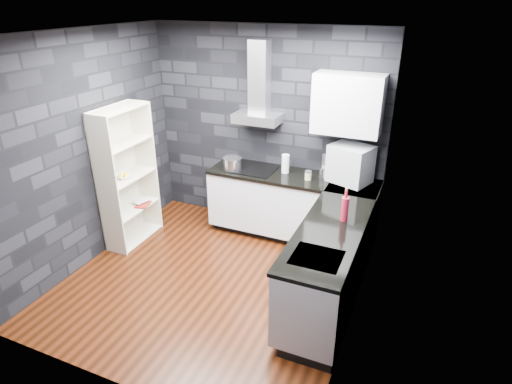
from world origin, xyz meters
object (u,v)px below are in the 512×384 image
Objects in this scene: red_bottle at (345,209)px; utensil_crock at (323,173)px; pot at (232,164)px; bookshelf at (127,177)px; appliance_garage at (350,164)px; fruit_bowl at (124,176)px; storage_jar at (308,176)px; glass_vase at (285,164)px.

utensil_crock is at bearing 116.04° from red_bottle.
bookshelf is at bearing -146.03° from pot.
appliance_garage is 2.17× the size of fruit_bowl.
bookshelf reaches higher than appliance_garage.
storage_jar is at bearing -143.25° from appliance_garage.
pot is 0.13× the size of bookshelf.
glass_vase is 2.45× the size of storage_jar.
glass_vase reaches higher than pot.
bookshelf reaches higher than utensil_crock.
pot is at bearing -169.71° from utensil_crock.
appliance_garage is (1.50, 0.22, 0.14)m from pot.
red_bottle is at bearing -63.96° from utensil_crock.
red_bottle reaches higher than fruit_bowl.
red_bottle is at bearing -21.42° from bookshelf.
storage_jar is at bearing 0.80° from bookshelf.
appliance_garage is 2.81m from bookshelf.
fruit_bowl is at bearing -110.32° from bookshelf.
red_bottle is 1.17× the size of fruit_bowl.
appliance_garage is at bearing 99.20° from red_bottle.
pot reaches higher than utensil_crock.
pot is 2.39× the size of storage_jar.
pot is 1.38m from fruit_bowl.
fruit_bowl is at bearing -144.28° from pot.
appliance_garage reaches higher than pot.
appliance_garage reaches higher than red_bottle.
glass_vase is (0.68, 0.18, 0.04)m from pot.
glass_vase is at bearing 7.16° from bookshelf.
pot is at bearing 35.72° from fruit_bowl.
bookshelf is 8.14× the size of fruit_bowl.
fruit_bowl is at bearing -157.70° from storage_jar.
glass_vase is 1.93× the size of utensil_crock.
pot is 1.85m from red_bottle.
red_bottle is (0.99, -0.99, 0.01)m from glass_vase.
utensil_crock is at bearing 2.57° from bookshelf.
pot is 0.49× the size of appliance_garage.
appliance_garage reaches higher than utensil_crock.
red_bottle is 0.14× the size of bookshelf.
red_bottle is at bearing -53.57° from storage_jar.
pot reaches higher than storage_jar.
pot is 1.19m from utensil_crock.
utensil_crock is 0.26× the size of appliance_garage.
bookshelf reaches higher than storage_jar.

